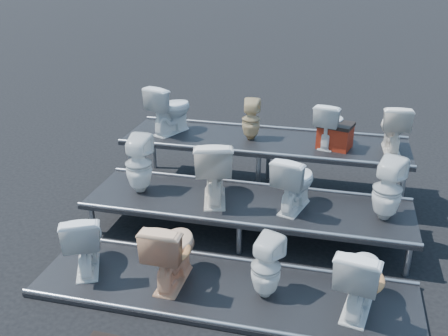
% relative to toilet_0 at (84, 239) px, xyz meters
% --- Properties ---
extents(ground, '(80.00, 80.00, 0.00)m').
position_rel_toilet_0_xyz_m(ground, '(1.63, 1.30, -0.44)').
color(ground, black).
rests_on(ground, ground).
extents(tier_front, '(4.20, 1.20, 0.06)m').
position_rel_toilet_0_xyz_m(tier_front, '(1.63, 0.00, -0.41)').
color(tier_front, black).
rests_on(tier_front, ground).
extents(tier_mid, '(4.20, 1.20, 0.46)m').
position_rel_toilet_0_xyz_m(tier_mid, '(1.63, 1.30, -0.21)').
color(tier_mid, black).
rests_on(tier_mid, ground).
extents(tier_back, '(4.20, 1.20, 0.86)m').
position_rel_toilet_0_xyz_m(tier_back, '(1.63, 2.60, -0.01)').
color(tier_back, black).
rests_on(tier_back, ground).
extents(toilet_0, '(0.70, 0.86, 0.77)m').
position_rel_toilet_0_xyz_m(toilet_0, '(0.00, 0.00, 0.00)').
color(toilet_0, white).
rests_on(toilet_0, tier_front).
extents(toilet_1, '(0.47, 0.80, 0.81)m').
position_rel_toilet_0_xyz_m(toilet_1, '(1.05, 0.00, 0.02)').
color(toilet_1, '#E7AD81').
rests_on(toilet_1, tier_front).
extents(toilet_2, '(0.41, 0.42, 0.71)m').
position_rel_toilet_0_xyz_m(toilet_2, '(2.10, 0.00, -0.03)').
color(toilet_2, white).
rests_on(toilet_2, tier_front).
extents(toilet_3, '(0.58, 0.85, 0.80)m').
position_rel_toilet_0_xyz_m(toilet_3, '(3.05, 0.00, 0.01)').
color(toilet_3, white).
rests_on(toilet_3, tier_front).
extents(toilet_4, '(0.36, 0.36, 0.79)m').
position_rel_toilet_0_xyz_m(toilet_4, '(0.15, 1.30, 0.41)').
color(toilet_4, white).
rests_on(toilet_4, tier_mid).
extents(toilet_5, '(0.68, 0.94, 0.86)m').
position_rel_toilet_0_xyz_m(toilet_5, '(1.19, 1.30, 0.45)').
color(toilet_5, white).
rests_on(toilet_5, tier_mid).
extents(toilet_6, '(0.59, 0.80, 0.74)m').
position_rel_toilet_0_xyz_m(toilet_6, '(2.23, 1.30, 0.38)').
color(toilet_6, white).
rests_on(toilet_6, tier_mid).
extents(toilet_7, '(0.46, 0.47, 0.78)m').
position_rel_toilet_0_xyz_m(toilet_7, '(3.34, 1.30, 0.40)').
color(toilet_7, white).
rests_on(toilet_7, tier_mid).
extents(toilet_8, '(0.69, 0.85, 0.76)m').
position_rel_toilet_0_xyz_m(toilet_8, '(0.16, 2.60, 0.80)').
color(toilet_8, white).
rests_on(toilet_8, tier_back).
extents(toilet_9, '(0.29, 0.29, 0.61)m').
position_rel_toilet_0_xyz_m(toilet_9, '(1.42, 2.60, 0.72)').
color(toilet_9, tan).
rests_on(toilet_9, tier_back).
extents(toilet_10, '(0.50, 0.71, 0.65)m').
position_rel_toilet_0_xyz_m(toilet_10, '(2.58, 2.60, 0.74)').
color(toilet_10, white).
rests_on(toilet_10, tier_back).
extents(toilet_11, '(0.43, 0.70, 0.69)m').
position_rel_toilet_0_xyz_m(toilet_11, '(3.44, 2.60, 0.76)').
color(toilet_11, white).
rests_on(toilet_11, tier_back).
extents(red_crate, '(0.52, 0.46, 0.32)m').
position_rel_toilet_0_xyz_m(red_crate, '(2.66, 2.53, 0.58)').
color(red_crate, '#9A2610').
rests_on(red_crate, tier_back).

